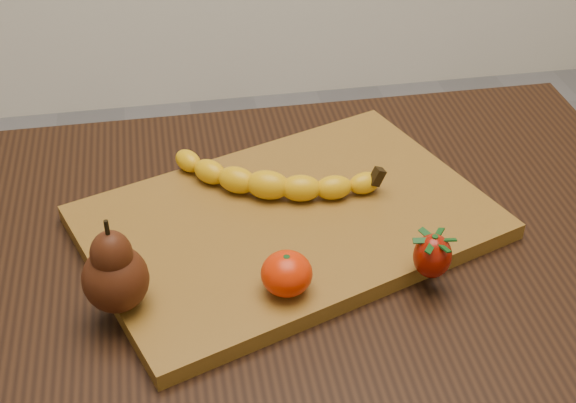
{
  "coord_description": "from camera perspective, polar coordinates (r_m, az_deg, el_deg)",
  "views": [
    {
      "loc": [
        -0.08,
        -0.66,
        1.34
      ],
      "look_at": [
        0.04,
        0.06,
        0.8
      ],
      "focal_mm": 50.0,
      "sensor_mm": 36.0,
      "label": 1
    }
  ],
  "objects": [
    {
      "name": "cutting_board",
      "position": [
        0.93,
        -0.0,
        -1.49
      ],
      "size": [
        0.53,
        0.44,
        0.02
      ],
      "primitive_type": "cube",
      "rotation": [
        0.0,
        0.0,
        0.35
      ],
      "color": "brown",
      "rests_on": "table"
    },
    {
      "name": "banana",
      "position": [
        0.94,
        -1.45,
        1.19
      ],
      "size": [
        0.23,
        0.14,
        0.03
      ],
      "primitive_type": null,
      "rotation": [
        0.0,
        0.0,
        -0.39
      ],
      "color": "#F1B70B",
      "rests_on": "cutting_board"
    },
    {
      "name": "table",
      "position": [
        0.95,
        -1.88,
        -9.29
      ],
      "size": [
        1.0,
        0.7,
        0.76
      ],
      "color": "black",
      "rests_on": "ground"
    },
    {
      "name": "strawberry",
      "position": [
        0.84,
        10.25,
        -3.73
      ],
      "size": [
        0.05,
        0.05,
        0.05
      ],
      "primitive_type": null,
      "rotation": [
        0.0,
        0.0,
        -0.13
      ],
      "color": "#941104",
      "rests_on": "cutting_board"
    },
    {
      "name": "pear",
      "position": [
        0.8,
        -12.33,
        -4.4
      ],
      "size": [
        0.08,
        0.08,
        0.1
      ],
      "primitive_type": null,
      "rotation": [
        0.0,
        0.0,
        -0.34
      ],
      "color": "#431B0A",
      "rests_on": "cutting_board"
    },
    {
      "name": "mandarin",
      "position": [
        0.81,
        -0.1,
        -5.14
      ],
      "size": [
        0.06,
        0.06,
        0.04
      ],
      "primitive_type": "ellipsoid",
      "rotation": [
        0.0,
        0.0,
        -0.24
      ],
      "color": "red",
      "rests_on": "cutting_board"
    }
  ]
}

